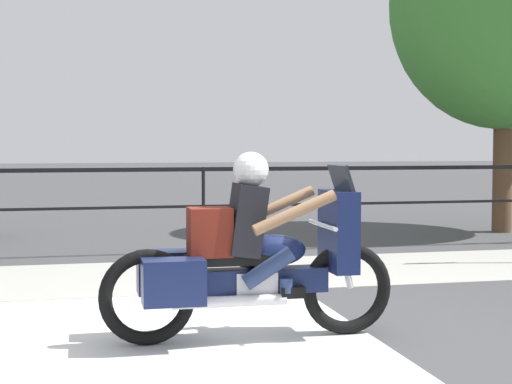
# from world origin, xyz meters

# --- Properties ---
(ground_plane) EXTENTS (120.00, 120.00, 0.00)m
(ground_plane) POSITION_xyz_m (0.00, 0.00, 0.00)
(ground_plane) COLOR #424244
(sidewalk_band) EXTENTS (44.00, 2.40, 0.01)m
(sidewalk_band) POSITION_xyz_m (0.00, 3.40, 0.01)
(sidewalk_band) COLOR #A8A59E
(sidewalk_band) RESTS_ON ground
(crosswalk_band) EXTENTS (3.26, 6.00, 0.01)m
(crosswalk_band) POSITION_xyz_m (-1.02, -0.20, 0.00)
(crosswalk_band) COLOR silver
(crosswalk_band) RESTS_ON ground
(fence_railing) EXTENTS (36.00, 0.05, 1.26)m
(fence_railing) POSITION_xyz_m (0.00, 5.25, 0.99)
(fence_railing) COLOR black
(fence_railing) RESTS_ON ground
(motorcycle) EXTENTS (2.44, 0.76, 1.54)m
(motorcycle) POSITION_xyz_m (-0.42, 0.19, 0.68)
(motorcycle) COLOR black
(motorcycle) RESTS_ON ground
(tree_behind_sign) EXTENTS (4.13, 4.13, 6.41)m
(tree_behind_sign) POSITION_xyz_m (5.72, 6.84, 4.12)
(tree_behind_sign) COLOR brown
(tree_behind_sign) RESTS_ON ground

